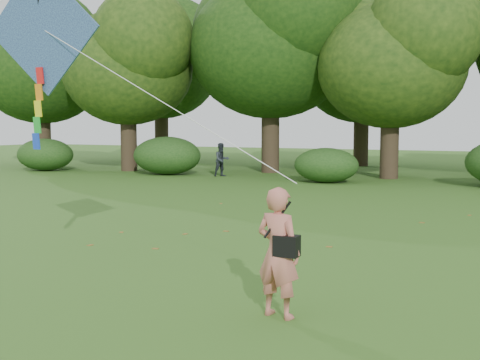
% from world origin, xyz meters
% --- Properties ---
extents(ground, '(100.00, 100.00, 0.00)m').
position_xyz_m(ground, '(0.00, 0.00, 0.00)').
color(ground, '#265114').
rests_on(ground, ground).
extents(man_kite_flyer, '(0.66, 0.50, 1.63)m').
position_xyz_m(man_kite_flyer, '(0.34, 0.15, 0.81)').
color(man_kite_flyer, '#C36B5B').
rests_on(man_kite_flyer, ground).
extents(bystander_left, '(0.92, 0.94, 1.53)m').
position_xyz_m(bystander_left, '(-9.17, 17.91, 0.76)').
color(bystander_left, '#252B32').
rests_on(bystander_left, ground).
extents(crossbody_bag, '(0.43, 0.20, 0.68)m').
position_xyz_m(crossbody_bag, '(0.46, 0.12, 0.92)').
color(crossbody_bag, black).
rests_on(crossbody_bag, ground).
extents(flying_kite, '(5.46, 0.86, 3.22)m').
position_xyz_m(flying_kite, '(-3.83, 0.74, 3.80)').
color(flying_kite, '#284EB1').
rests_on(flying_kite, ground).
extents(shrub_band, '(39.15, 3.22, 1.88)m').
position_xyz_m(shrub_band, '(-0.72, 17.60, 0.86)').
color(shrub_band, '#264919').
rests_on(shrub_band, ground).
extents(fallen_leaves, '(7.81, 7.41, 0.01)m').
position_xyz_m(fallen_leaves, '(-1.88, 5.54, 0.01)').
color(fallen_leaves, brown).
rests_on(fallen_leaves, ground).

